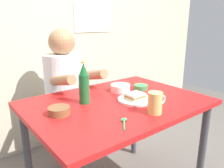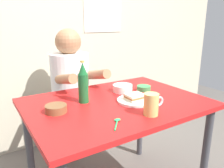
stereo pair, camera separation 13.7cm
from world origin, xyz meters
The scene contains 12 objects.
wall_back centered at (0.00, 1.05, 1.30)m, with size 4.40×0.09×2.60m.
dining_table centered at (0.00, 0.00, 0.65)m, with size 1.10×0.80×0.74m.
stool centered at (-0.06, 0.63, 0.35)m, with size 0.34×0.34×0.45m.
person_seated centered at (-0.06, 0.62, 0.77)m, with size 0.33×0.56×0.72m.
plate_orange centered at (0.09, -0.07, 0.75)m, with size 0.22×0.22×0.01m, color silver.
sandwich centered at (0.09, -0.07, 0.77)m, with size 0.11×0.09×0.04m.
beer_mug centered at (0.04, -0.28, 0.80)m, with size 0.13×0.08×0.12m.
beer_bottle centered at (-0.18, 0.09, 0.86)m, with size 0.06×0.06×0.26m.
dip_bowl_green centered at (0.29, 0.08, 0.76)m, with size 0.10×0.10×0.03m.
condiment_bowl_brown centered at (-0.38, 0.03, 0.76)m, with size 0.12×0.12×0.04m.
rice_bowl_white centered at (0.15, 0.14, 0.77)m, with size 0.14×0.14×0.05m.
spoon centered at (-0.17, -0.26, 0.75)m, with size 0.09×0.10×0.01m.
Camera 1 is at (-0.84, -1.03, 1.23)m, focal length 35.71 mm.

